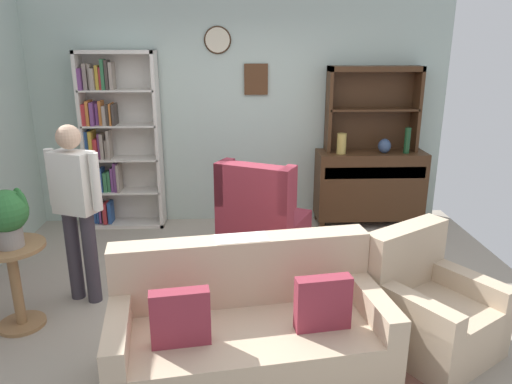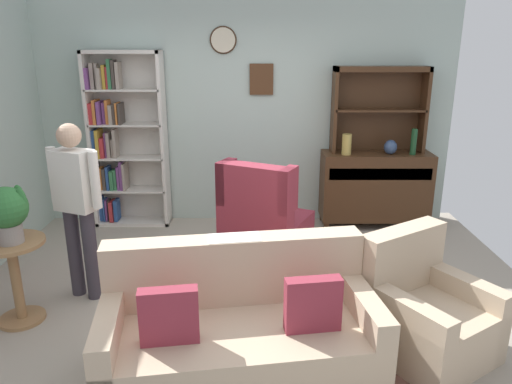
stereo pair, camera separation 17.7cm
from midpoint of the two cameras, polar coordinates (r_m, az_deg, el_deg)
The scene contains 17 objects.
ground_plane at distance 4.36m, azimuth -0.16°, elevation -12.94°, with size 5.40×4.60×0.02m, color #9E9384.
wall_back at distance 5.94m, azimuth -0.06°, elevation 9.80°, with size 5.00×0.09×2.80m.
area_rug at distance 4.10m, azimuth 2.70°, elevation -14.88°, with size 2.35×2.20×0.01m, color brown.
bookshelf at distance 6.01m, azimuth -14.64°, elevation 6.00°, with size 0.90×0.30×2.10m.
sideboard at distance 6.07m, azimuth 14.90°, elevation 0.70°, with size 1.30×0.45×0.92m.
sideboard_hutch at distance 5.97m, azimuth 15.43°, elevation 10.71°, with size 1.10×0.26×1.00m.
vase_tall at distance 5.78m, azimuth 11.74°, elevation 5.54°, with size 0.11×0.11×0.24m, color tan.
vase_round at distance 5.92m, azimuth 16.65°, elevation 5.10°, with size 0.15×0.15×0.17m, color #33476B.
bottle_wine at distance 5.97m, azimuth 19.17°, elevation 5.63°, with size 0.07×0.07×0.31m, color #194223.
couch_floral at distance 3.37m, azimuth -0.21°, elevation -16.48°, with size 1.91×1.11×0.90m.
armchair_floral at distance 3.85m, azimuth 20.78°, elevation -13.51°, with size 1.05×1.06×0.88m.
wingback_chair at distance 5.04m, azimuth 2.08°, elevation -3.64°, with size 1.06×1.06×1.05m.
plant_stand at distance 4.30m, azimuth -25.41°, elevation -8.57°, with size 0.52×0.52×0.70m.
potted_plant_large at distance 4.08m, azimuth -26.07°, elevation -1.99°, with size 0.32×0.32×0.45m.
person_reading at distance 4.33m, azimuth -19.21°, elevation -0.87°, with size 0.51×0.31×1.56m.
coffee_table at distance 4.03m, azimuth 0.37°, elevation -9.75°, with size 0.80×0.50×0.42m.
book_stack at distance 3.92m, azimuth 1.38°, elevation -9.12°, with size 0.19×0.13×0.04m.
Camera 2 is at (0.11, -3.76, 2.19)m, focal length 33.79 mm.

